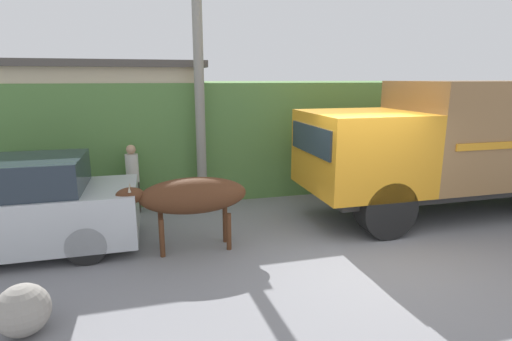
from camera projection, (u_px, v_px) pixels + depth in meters
name	position (u px, v px, depth m)	size (l,w,h in m)	color
ground_plane	(372.00, 254.00, 7.03)	(60.00, 60.00, 0.00)	gray
hillside_embankment	(263.00, 126.00, 13.26)	(32.00, 6.49, 2.91)	#568442
building_backdrop	(78.00, 131.00, 9.95)	(6.25, 2.70, 3.42)	#C6B793
cargo_truck	(473.00, 140.00, 8.91)	(7.41, 2.27, 2.96)	#2D2D2D
brown_cow	(191.00, 196.00, 7.00)	(2.25, 0.65, 1.33)	#512D19
parked_suv	(8.00, 210.00, 6.84)	(4.31, 1.71, 1.69)	silver
pedestrian_on_hill	(133.00, 175.00, 8.99)	(0.34, 0.34, 1.58)	#38332D
utility_pole	(199.00, 73.00, 8.86)	(0.90, 0.22, 6.05)	gray
roadside_rock	(23.00, 310.00, 4.77)	(0.63, 0.63, 0.63)	gray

